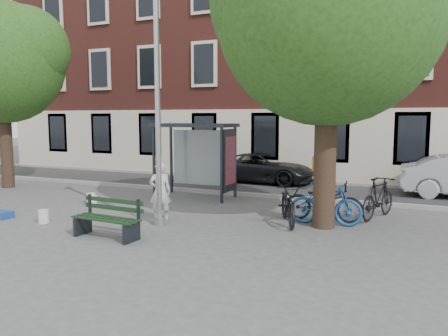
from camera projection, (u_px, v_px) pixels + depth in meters
ground at (160, 225)px, 11.49m from camera, size 90.00×90.00×0.00m
road at (250, 187)px, 17.88m from camera, size 40.00×4.00×0.01m
curb_near at (232, 193)px, 16.05m from camera, size 40.00×0.25×0.12m
curb_far at (265, 179)px, 19.70m from camera, size 40.00×0.25×0.12m
building_row at (290, 37)px, 22.56m from camera, size 30.00×8.00×14.00m
lamppost at (158, 119)px, 11.18m from camera, size 0.28×0.35×6.11m
tree_right at (329, 1)px, 10.54m from camera, size 5.76×5.60×8.20m
bus_shelter at (206, 144)px, 15.26m from camera, size 2.85×1.45×2.62m
painter at (160, 191)px, 11.96m from camera, size 0.71×0.64×1.62m
bench at (108, 220)px, 10.28m from camera, size 1.78×0.69×0.90m
bike_a at (324, 201)px, 11.88m from camera, size 2.16×0.89×1.11m
bike_b at (326, 204)px, 11.48m from camera, size 1.90×0.60×1.13m
bike_c at (288, 204)px, 11.62m from camera, size 1.49×2.19×1.09m
bike_d at (378, 198)px, 12.19m from camera, size 1.18×2.03×1.18m
car_dark at (263, 168)px, 19.06m from camera, size 4.73×2.37×1.28m
blue_crate at (2, 215)px, 12.29m from camera, size 0.55×0.40×0.20m
bucket_a at (93, 201)px, 13.89m from camera, size 0.33×0.33×0.36m
bucket_b at (44, 216)px, 11.72m from camera, size 0.32×0.32×0.36m
bucket_c at (91, 199)px, 14.32m from camera, size 0.29×0.29×0.36m
notice_sign at (318, 175)px, 11.84m from camera, size 0.30×0.14×1.78m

